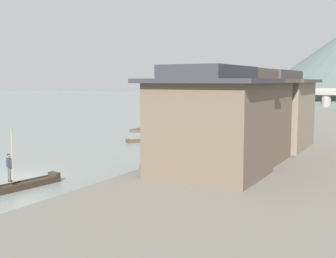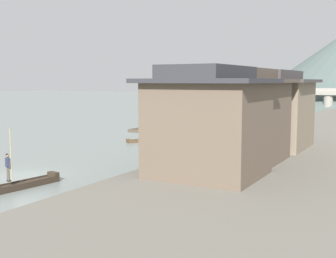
% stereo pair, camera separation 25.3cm
% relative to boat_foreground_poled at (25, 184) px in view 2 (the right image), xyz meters
% --- Properties ---
extents(ground_plane, '(400.00, 400.00, 0.00)m').
position_rel_boat_foreground_poled_xyz_m(ground_plane, '(-2.37, 2.04, -0.19)').
color(ground_plane, gray).
extents(boat_foreground_poled, '(1.40, 4.55, 0.57)m').
position_rel_boat_foreground_poled_xyz_m(boat_foreground_poled, '(0.00, 0.00, 0.00)').
color(boat_foreground_poled, '#33281E').
rests_on(boat_foreground_poled, ground).
extents(boatman_person, '(0.55, 0.35, 3.04)m').
position_rel_boat_foreground_poled_xyz_m(boatman_person, '(-0.11, -1.08, 1.39)').
color(boatman_person, black).
rests_on(boatman_person, boat_foreground_poled).
extents(boat_moored_nearest, '(3.99, 3.27, 0.45)m').
position_rel_boat_foreground_poled_xyz_m(boat_moored_nearest, '(0.67, 27.36, -0.04)').
color(boat_moored_nearest, brown).
rests_on(boat_moored_nearest, ground).
extents(boat_moored_second, '(1.11, 3.73, 0.79)m').
position_rel_boat_foreground_poled_xyz_m(boat_moored_second, '(3.49, 16.99, 0.11)').
color(boat_moored_second, '#232326').
rests_on(boat_moored_second, ground).
extents(boat_moored_third, '(5.59, 3.01, 0.46)m').
position_rel_boat_foreground_poled_xyz_m(boat_moored_third, '(-7.70, 44.94, -0.04)').
color(boat_moored_third, brown).
rests_on(boat_moored_third, ground).
extents(boat_moored_far, '(3.26, 4.27, 0.60)m').
position_rel_boat_foreground_poled_xyz_m(boat_moored_far, '(-3.97, 20.16, 0.01)').
color(boat_moored_far, brown).
rests_on(boat_moored_far, ground).
extents(boat_midriver_drifting, '(1.24, 4.60, 0.56)m').
position_rel_boat_foreground_poled_xyz_m(boat_midriver_drifting, '(4.00, 9.24, -0.00)').
color(boat_midriver_drifting, brown).
rests_on(boat_midriver_drifting, ground).
extents(boat_midriver_upstream, '(1.30, 5.66, 0.75)m').
position_rel_boat_foreground_poled_xyz_m(boat_midriver_upstream, '(3.02, 34.84, 0.06)').
color(boat_midriver_upstream, brown).
rests_on(boat_midriver_upstream, ground).
extents(boat_upstream_distant, '(1.17, 3.92, 0.51)m').
position_rel_boat_foreground_poled_xyz_m(boat_upstream_distant, '(4.12, 48.60, -0.02)').
color(boat_upstream_distant, '#33281E').
rests_on(boat_upstream_distant, ground).
extents(house_waterfront_nearest, '(6.98, 6.20, 6.14)m').
position_rel_boat_foreground_poled_xyz_m(house_waterfront_nearest, '(9.76, 4.39, 3.74)').
color(house_waterfront_nearest, brown).
rests_on(house_waterfront_nearest, riverbank_right).
extents(house_waterfront_second, '(6.67, 5.70, 6.14)m').
position_rel_boat_foreground_poled_xyz_m(house_waterfront_second, '(9.61, 10.31, 3.75)').
color(house_waterfront_second, brown).
rests_on(house_waterfront_second, riverbank_right).
extents(house_waterfront_tall, '(6.92, 7.25, 6.14)m').
position_rel_boat_foreground_poled_xyz_m(house_waterfront_tall, '(9.73, 16.69, 3.73)').
color(house_waterfront_tall, '#7F705B').
rests_on(house_waterfront_tall, riverbank_right).
extents(mooring_post_dock_near, '(0.20, 0.20, 0.76)m').
position_rel_boat_foreground_poled_xyz_m(mooring_post_dock_near, '(5.68, 6.41, 1.12)').
color(mooring_post_dock_near, '#473828').
rests_on(mooring_post_dock_near, riverbank_right).
extents(mooring_post_dock_mid, '(0.20, 0.20, 0.89)m').
position_rel_boat_foreground_poled_xyz_m(mooring_post_dock_mid, '(5.68, 14.87, 1.18)').
color(mooring_post_dock_mid, '#473828').
rests_on(mooring_post_dock_mid, riverbank_right).
extents(mooring_post_dock_far, '(0.20, 0.20, 0.91)m').
position_rel_boat_foreground_poled_xyz_m(mooring_post_dock_far, '(5.68, 22.32, 1.19)').
color(mooring_post_dock_far, '#473828').
rests_on(mooring_post_dock_far, riverbank_right).
extents(stone_bridge, '(25.70, 2.40, 4.84)m').
position_rel_boat_foreground_poled_xyz_m(stone_bridge, '(-2.37, 72.39, 2.98)').
color(stone_bridge, gray).
rests_on(stone_bridge, ground).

